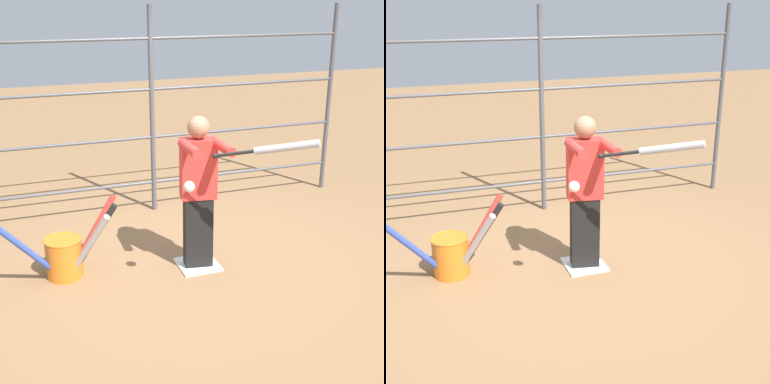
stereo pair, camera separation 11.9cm
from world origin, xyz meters
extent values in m
plane|color=olive|center=(0.00, 0.00, 0.00)|extent=(24.00, 24.00, 0.00)
cube|color=white|center=(0.00, 0.00, 0.01)|extent=(0.40, 0.40, 0.02)
cylinder|color=#4C4C51|center=(-2.47, -1.60, 1.24)|extent=(0.06, 0.06, 2.48)
cylinder|color=#4C4C51|center=(0.00, -1.60, 1.24)|extent=(0.06, 0.06, 2.48)
cylinder|color=#4C4C51|center=(0.00, -1.60, 0.37)|extent=(4.94, 0.04, 0.04)
cylinder|color=#4C4C51|center=(0.00, -1.60, 0.95)|extent=(4.94, 0.04, 0.04)
cylinder|color=#4C4C51|center=(0.00, -1.60, 1.53)|extent=(4.94, 0.04, 0.04)
cylinder|color=#4C4C51|center=(0.00, -1.60, 2.11)|extent=(4.94, 0.04, 0.04)
cube|color=black|center=(0.00, 0.00, 0.37)|extent=(0.30, 0.22, 0.74)
cube|color=red|center=(0.00, 0.00, 1.03)|extent=(0.37, 0.25, 0.58)
sphere|color=#9E7051|center=(0.00, 0.00, 1.44)|extent=(0.21, 0.21, 0.21)
cylinder|color=red|center=(-0.15, 0.23, 1.30)|extent=(0.09, 0.41, 0.09)
cylinder|color=red|center=(0.15, 0.18, 1.30)|extent=(0.09, 0.41, 0.09)
sphere|color=black|center=(0.00, 0.41, 1.28)|extent=(0.05, 0.05, 0.05)
cylinder|color=black|center=(-0.13, 0.53, 1.32)|extent=(0.29, 0.26, 0.11)
cylinder|color=#B2B2B7|center=(-0.47, 0.81, 1.42)|extent=(0.46, 0.40, 0.18)
sphere|color=white|center=(0.28, 0.53, 1.07)|extent=(0.10, 0.10, 0.10)
cylinder|color=orange|center=(1.30, -0.24, 0.20)|extent=(0.35, 0.35, 0.39)
torus|color=orange|center=(1.30, -0.24, 0.39)|extent=(0.36, 0.36, 0.01)
cylinder|color=#B2B2B7|center=(1.09, -0.01, 0.39)|extent=(0.40, 0.43, 0.73)
cylinder|color=black|center=(1.02, -0.14, 0.39)|extent=(0.49, 0.23, 0.74)
cylinder|color=red|center=(0.99, -0.29, 0.39)|extent=(0.52, 0.15, 0.74)
cylinder|color=#334CB2|center=(1.61, -0.11, 0.37)|extent=(0.56, 0.27, 0.70)
camera|label=1|loc=(1.69, 4.53, 2.60)|focal=50.00mm
camera|label=2|loc=(1.57, 4.57, 2.60)|focal=50.00mm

